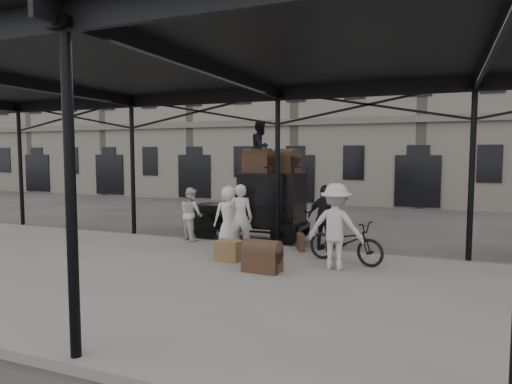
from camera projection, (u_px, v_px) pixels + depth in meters
ground at (250, 266)px, 11.28m from camera, size 120.00×120.00×0.00m
platform at (212, 284)px, 9.43m from camera, size 28.00×8.00×0.15m
canopy at (217, 64)px, 9.31m from camera, size 22.50×9.00×4.74m
building_frontage at (367, 83)px, 27.30m from camera, size 64.00×8.00×14.00m
taxi at (263, 204)px, 14.31m from camera, size 3.65×1.55×2.18m
porter_left at (240, 217)px, 12.32m from camera, size 0.75×0.59×1.81m
porter_midleft at (191, 214)px, 13.89m from camera, size 0.98×0.93×1.60m
porter_centre at (229, 215)px, 13.11m from camera, size 0.99×0.95×1.71m
porter_official at (325, 218)px, 12.31m from camera, size 1.13×0.70×1.79m
porter_right at (336, 226)px, 10.35m from camera, size 1.29×0.78×1.96m
bicycle at (345, 242)px, 10.96m from camera, size 2.08×1.23×1.03m
porter_roof at (261, 147)px, 14.08m from camera, size 0.70×0.85×1.61m
steamer_trunk_roof_near at (258, 163)px, 14.00m from camera, size 0.88×0.57×0.63m
steamer_trunk_roof_far at (285, 163)px, 14.13m from camera, size 0.98×0.82×0.62m
steamer_trunk_platform at (262, 258)px, 10.16m from camera, size 0.85×0.55×0.60m
wicker_hamper at (229, 251)px, 11.20m from camera, size 0.62×0.47×0.50m
suitcase_upright at (301, 242)px, 12.42m from camera, size 0.39×0.61×0.45m
suitcase_flat at (245, 251)px, 11.39m from camera, size 0.62×0.33×0.40m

